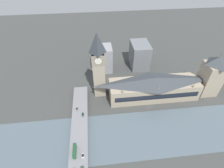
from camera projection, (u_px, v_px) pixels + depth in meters
name	position (u px, v px, depth m)	size (l,w,h in m)	color
ground_plane	(149.00, 107.00, 183.08)	(600.00, 600.00, 0.00)	#424442
river_water	(158.00, 132.00, 159.80)	(49.61, 360.00, 0.30)	slate
parliament_hall	(154.00, 87.00, 187.36)	(26.09, 95.33, 25.59)	tan
clock_tower	(98.00, 65.00, 174.60)	(13.38, 13.38, 72.51)	tan
victoria_tower	(211.00, 76.00, 185.75)	(19.27, 19.27, 50.46)	tan
road_bridge	(79.00, 138.00, 151.60)	(131.21, 15.08, 4.28)	slate
double_decker_bus_lead	(75.00, 151.00, 138.48)	(11.33, 2.57, 4.93)	#235B33
car_northbound_lead	(83.00, 156.00, 137.72)	(4.12, 1.93, 1.40)	silver
car_northbound_tail	(77.00, 109.00, 174.42)	(3.88, 1.86, 1.41)	slate
car_southbound_lead	(83.00, 114.00, 169.15)	(4.74, 1.93, 1.22)	#2D5638
city_block_west	(139.00, 55.00, 229.78)	(31.07, 22.57, 32.99)	slate
city_block_center	(103.00, 59.00, 223.23)	(22.56, 22.41, 33.02)	#939399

